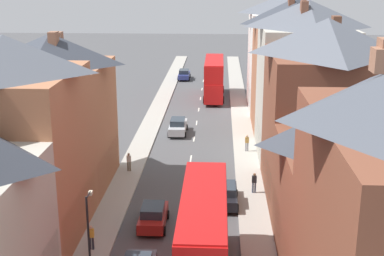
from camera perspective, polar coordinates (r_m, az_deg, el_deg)
pavement_left at (r=57.42m, az=-4.77°, el=-0.41°), size 2.20×104.00×0.14m
pavement_right at (r=56.97m, az=5.45°, el=-0.57°), size 2.20×104.00×0.14m
centre_line_dashes at (r=55.08m, az=0.22°, el=-1.16°), size 0.14×97.80×0.01m
terrace_row_right at (r=40.40m, az=13.82°, el=1.47°), size 8.00×66.80×14.26m
double_decker_bus_lead at (r=29.46m, az=1.22°, el=-11.69°), size 2.74×10.80×5.30m
double_decker_bus_mid_street at (r=72.10m, az=2.36°, el=5.38°), size 2.74×10.80×5.30m
car_near_blue at (r=85.18m, az=-0.85°, el=5.74°), size 1.90×4.43×1.60m
car_near_silver at (r=36.58m, az=-4.17°, el=-9.32°), size 1.90×3.90×1.63m
car_parked_right_a at (r=56.59m, az=-1.52°, el=0.21°), size 1.90×4.47×1.69m
car_mid_black at (r=39.83m, az=3.59°, el=-7.06°), size 1.90×4.20×1.65m
pedestrian_mid_left at (r=34.04m, az=-10.72°, el=-11.27°), size 0.36×0.22×1.61m
pedestrian_mid_right at (r=41.69m, az=6.65°, el=-5.72°), size 0.36×0.22×1.61m
pedestrian_far_left at (r=46.10m, az=-6.74°, el=-3.51°), size 0.36×0.22×1.61m
pedestrian_far_right at (r=50.97m, az=5.88°, el=-1.51°), size 0.36×0.22×1.61m
street_lamp at (r=29.40m, az=-10.91°, el=-11.13°), size 0.20×1.12×5.50m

